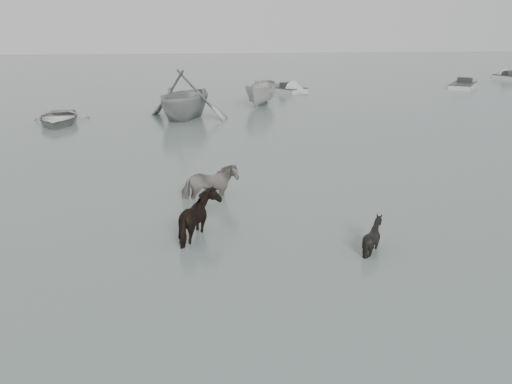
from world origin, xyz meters
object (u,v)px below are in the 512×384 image
Objects in this scene: pony_pinto at (209,176)px; rowboat_lead at (58,116)px; pony_dark at (201,210)px; pony_black at (373,229)px.

pony_pinto is 0.43× the size of rowboat_lead.
rowboat_lead is (-7.89, 13.57, -0.32)m from pony_pinto.
rowboat_lead is at bearing 21.26° from pony_pinto.
pony_dark reaches higher than pony_black.
pony_pinto is 6.07m from pony_black.
pony_pinto is at bearing -64.55° from rowboat_lead.
pony_dark is 4.47m from pony_black.
pony_black is (4.29, -1.25, -0.20)m from pony_dark.
rowboat_lead is (-7.62, 16.86, -0.32)m from pony_dark.
rowboat_lead is at bearing 19.56° from pony_dark.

